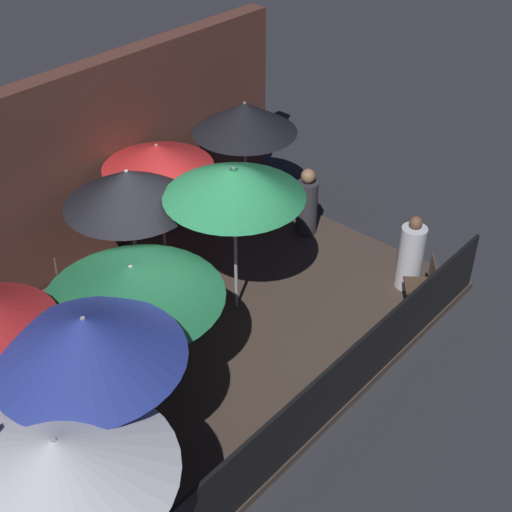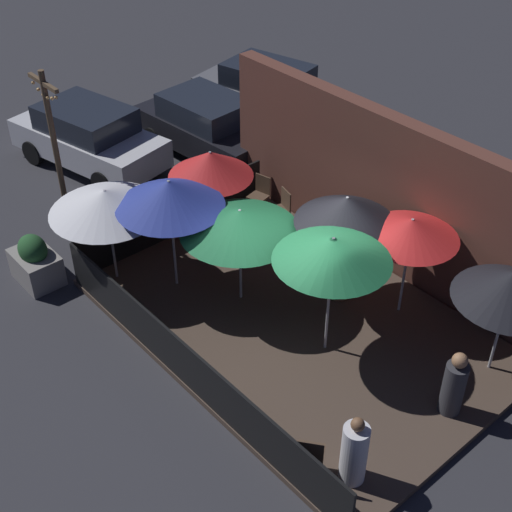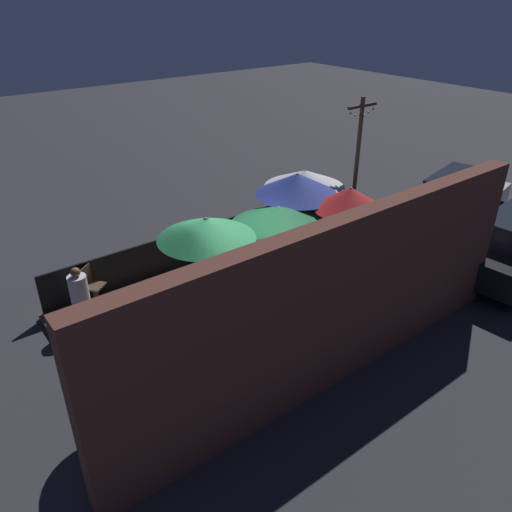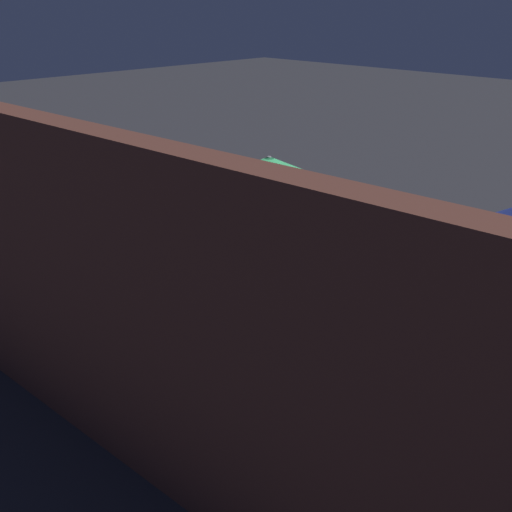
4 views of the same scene
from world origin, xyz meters
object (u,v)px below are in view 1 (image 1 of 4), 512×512
object	(u,v)px
patio_umbrella_6	(132,282)
patron_0	(411,256)
patio_umbrella_2	(57,457)
patron_1	(307,204)
patio_umbrella_3	(86,338)
patio_umbrella_1	(128,187)
patio_umbrella_4	(234,182)
patio_umbrella_5	(157,156)
dining_table_0	(4,405)
dining_table_1	(138,269)
patio_chair_0	(68,287)
patio_chair_1	(423,284)
patio_umbrella_7	(245,117)

from	to	relation	value
patio_umbrella_6	patron_0	size ratio (longest dim) A/B	1.75
patio_umbrella_2	patron_1	world-z (taller)	patio_umbrella_2
patio_umbrella_3	patio_umbrella_1	bearing A→B (deg)	42.21
patio_umbrella_4	patio_umbrella_5	distance (m)	1.83
patron_1	patron_0	bearing A→B (deg)	-168.07
patio_umbrella_5	patron_1	world-z (taller)	patio_umbrella_5
dining_table_0	dining_table_1	size ratio (longest dim) A/B	1.03
patio_umbrella_4	patio_umbrella_3	bearing A→B (deg)	-163.92
patio_umbrella_2	patron_1	distance (m)	7.03
patio_chair_0	patron_0	bearing A→B (deg)	-10.59
patio_umbrella_6	patio_chair_1	distance (m)	4.48
patio_umbrella_5	dining_table_0	size ratio (longest dim) A/B	2.53
patron_0	patio_chair_0	bearing A→B (deg)	-48.36
patio_umbrella_6	dining_table_0	world-z (taller)	patio_umbrella_6
patio_umbrella_2	patio_umbrella_4	xyz separation A→B (m)	(4.22, 1.72, 0.37)
patio_umbrella_6	patio_umbrella_1	bearing A→B (deg)	50.34
dining_table_0	patio_umbrella_3	bearing A→B (deg)	-70.25
patio_umbrella_6	patio_chair_0	bearing A→B (deg)	81.07
patio_umbrella_6	patio_umbrella_7	size ratio (longest dim) A/B	1.06
patio_umbrella_5	patio_chair_1	size ratio (longest dim) A/B	2.26
patio_umbrella_6	patio_chair_0	world-z (taller)	patio_umbrella_6
patio_umbrella_5	patio_umbrella_3	bearing A→B (deg)	-141.53
patio_umbrella_2	patio_umbrella_5	distance (m)	5.65
patio_umbrella_1	patio_umbrella_2	bearing A→B (deg)	-138.81
patio_umbrella_6	patio_umbrella_7	bearing A→B (deg)	25.48
patio_umbrella_1	dining_table_1	world-z (taller)	patio_umbrella_1
patio_umbrella_5	patio_chair_1	distance (m)	4.46
patio_umbrella_4	patio_umbrella_7	distance (m)	2.88
patio_umbrella_2	patio_chair_0	distance (m)	4.47
patio_umbrella_1	patron_1	size ratio (longest dim) A/B	1.82
patio_umbrella_3	patio_umbrella_5	bearing A→B (deg)	38.47
patio_umbrella_4	patron_1	distance (m)	2.89
dining_table_1	patio_umbrella_1	bearing A→B (deg)	89.10
patio_umbrella_5	patron_1	size ratio (longest dim) A/B	1.67
patio_umbrella_7	patio_chair_1	size ratio (longest dim) A/B	2.28
patio_umbrella_6	patio_umbrella_7	distance (m)	4.75
patio_umbrella_6	dining_table_0	distance (m)	2.15
dining_table_0	patio_chair_0	bearing A→B (deg)	35.21
patio_umbrella_6	patio_chair_1	bearing A→B (deg)	-26.45
patio_umbrella_2	patio_umbrella_6	xyz separation A→B (m)	(2.15, 1.48, -0.01)
patio_umbrella_1	patio_umbrella_4	xyz separation A→B (m)	(0.84, -1.24, 0.18)
patio_chair_1	patio_umbrella_1	bearing A→B (deg)	0.00
dining_table_1	patio_umbrella_3	bearing A→B (deg)	-137.79
patio_umbrella_3	patio_chair_0	distance (m)	3.48
patio_umbrella_2	patio_umbrella_3	world-z (taller)	patio_umbrella_3
patio_umbrella_2	patio_umbrella_5	size ratio (longest dim) A/B	1.06
patio_umbrella_4	patio_chair_0	world-z (taller)	patio_umbrella_4
patio_umbrella_5	patio_umbrella_7	size ratio (longest dim) A/B	0.99
patio_umbrella_4	dining_table_1	size ratio (longest dim) A/B	3.03
patio_umbrella_2	patron_1	size ratio (longest dim) A/B	1.77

